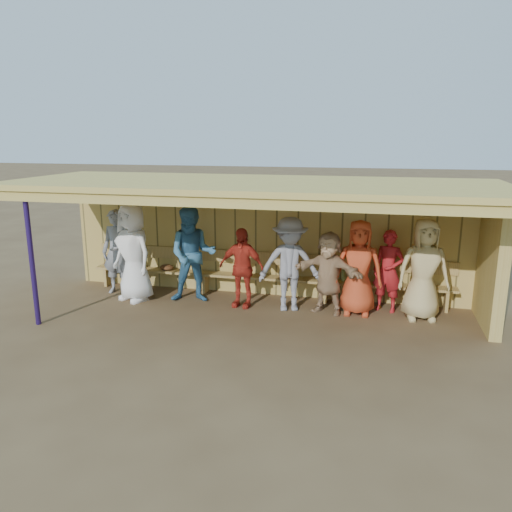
{
  "coord_description": "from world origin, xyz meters",
  "views": [
    {
      "loc": [
        2.17,
        -8.67,
        3.3
      ],
      "look_at": [
        0.0,
        0.35,
        1.05
      ],
      "focal_mm": 35.0,
      "sensor_mm": 36.0,
      "label": 1
    }
  ],
  "objects_px": {
    "player_f": "(328,273)",
    "player_g": "(388,271)",
    "bench": "(265,272)",
    "player_a": "(117,252)",
    "player_h": "(424,270)",
    "player_d": "(241,268)",
    "player_c": "(193,254)",
    "player_e": "(290,264)",
    "player_extra": "(358,268)",
    "player_b": "(133,253)"
  },
  "relations": [
    {
      "from": "player_f",
      "to": "player_h",
      "type": "xyz_separation_m",
      "value": [
        1.71,
        0.08,
        0.15
      ]
    },
    {
      "from": "player_a",
      "to": "bench",
      "type": "height_order",
      "value": "player_a"
    },
    {
      "from": "player_e",
      "to": "player_d",
      "type": "bearing_deg",
      "value": 166.55
    },
    {
      "from": "player_d",
      "to": "player_extra",
      "type": "distance_m",
      "value": 2.24
    },
    {
      "from": "player_c",
      "to": "player_d",
      "type": "height_order",
      "value": "player_c"
    },
    {
      "from": "player_b",
      "to": "player_extra",
      "type": "relative_size",
      "value": 1.11
    },
    {
      "from": "player_d",
      "to": "player_f",
      "type": "bearing_deg",
      "value": 7.31
    },
    {
      "from": "player_f",
      "to": "player_a",
      "type": "bearing_deg",
      "value": -164.65
    },
    {
      "from": "player_a",
      "to": "player_d",
      "type": "bearing_deg",
      "value": -4.21
    },
    {
      "from": "player_a",
      "to": "player_extra",
      "type": "height_order",
      "value": "player_a"
    },
    {
      "from": "player_a",
      "to": "player_e",
      "type": "bearing_deg",
      "value": -2.73
    },
    {
      "from": "player_g",
      "to": "bench",
      "type": "distance_m",
      "value": 2.51
    },
    {
      "from": "player_f",
      "to": "bench",
      "type": "bearing_deg",
      "value": 171.09
    },
    {
      "from": "player_e",
      "to": "player_extra",
      "type": "xyz_separation_m",
      "value": [
        1.29,
        0.08,
        -0.01
      ]
    },
    {
      "from": "player_b",
      "to": "player_e",
      "type": "distance_m",
      "value": 3.18
    },
    {
      "from": "player_a",
      "to": "player_d",
      "type": "height_order",
      "value": "player_a"
    },
    {
      "from": "player_c",
      "to": "player_d",
      "type": "relative_size",
      "value": 1.24
    },
    {
      "from": "player_d",
      "to": "player_f",
      "type": "distance_m",
      "value": 1.68
    },
    {
      "from": "player_h",
      "to": "player_d",
      "type": "bearing_deg",
      "value": 173.0
    },
    {
      "from": "player_f",
      "to": "player_g",
      "type": "relative_size",
      "value": 1.0
    },
    {
      "from": "player_d",
      "to": "player_h",
      "type": "bearing_deg",
      "value": 8.35
    },
    {
      "from": "player_c",
      "to": "player_e",
      "type": "distance_m",
      "value": 1.99
    },
    {
      "from": "bench",
      "to": "player_h",
      "type": "bearing_deg",
      "value": -11.3
    },
    {
      "from": "player_d",
      "to": "bench",
      "type": "xyz_separation_m",
      "value": [
        0.3,
        0.72,
        -0.26
      ]
    },
    {
      "from": "player_extra",
      "to": "player_d",
      "type": "bearing_deg",
      "value": -178.38
    },
    {
      "from": "player_d",
      "to": "player_e",
      "type": "relative_size",
      "value": 0.87
    },
    {
      "from": "player_f",
      "to": "player_g",
      "type": "xyz_separation_m",
      "value": [
        1.1,
        0.38,
        0.0
      ]
    },
    {
      "from": "player_b",
      "to": "player_g",
      "type": "height_order",
      "value": "player_b"
    },
    {
      "from": "bench",
      "to": "player_a",
      "type": "bearing_deg",
      "value": -170.83
    },
    {
      "from": "player_e",
      "to": "bench",
      "type": "height_order",
      "value": "player_e"
    },
    {
      "from": "player_a",
      "to": "player_c",
      "type": "distance_m",
      "value": 1.75
    },
    {
      "from": "player_b",
      "to": "player_g",
      "type": "distance_m",
      "value": 5.05
    },
    {
      "from": "player_b",
      "to": "bench",
      "type": "bearing_deg",
      "value": 42.91
    },
    {
      "from": "player_d",
      "to": "player_h",
      "type": "relative_size",
      "value": 0.84
    },
    {
      "from": "player_b",
      "to": "player_d",
      "type": "bearing_deg",
      "value": 27.79
    },
    {
      "from": "player_a",
      "to": "player_d",
      "type": "xyz_separation_m",
      "value": [
        2.78,
        -0.22,
        -0.11
      ]
    },
    {
      "from": "player_a",
      "to": "player_extra",
      "type": "bearing_deg",
      "value": -1.07
    },
    {
      "from": "player_g",
      "to": "player_extra",
      "type": "height_order",
      "value": "player_extra"
    },
    {
      "from": "player_b",
      "to": "player_c",
      "type": "height_order",
      "value": "player_b"
    },
    {
      "from": "player_c",
      "to": "player_d",
      "type": "xyz_separation_m",
      "value": [
        1.04,
        -0.09,
        -0.19
      ]
    },
    {
      "from": "player_b",
      "to": "player_e",
      "type": "height_order",
      "value": "player_b"
    },
    {
      "from": "player_d",
      "to": "player_f",
      "type": "relative_size",
      "value": 1.0
    },
    {
      "from": "player_c",
      "to": "player_g",
      "type": "relative_size",
      "value": 1.23
    },
    {
      "from": "player_c",
      "to": "player_extra",
      "type": "xyz_separation_m",
      "value": [
        3.27,
        0.01,
        -0.07
      ]
    },
    {
      "from": "player_f",
      "to": "player_h",
      "type": "distance_m",
      "value": 1.72
    },
    {
      "from": "player_h",
      "to": "player_a",
      "type": "bearing_deg",
      "value": 170.23
    },
    {
      "from": "player_g",
      "to": "bench",
      "type": "xyz_separation_m",
      "value": [
        -2.48,
        0.32,
        -0.26
      ]
    },
    {
      "from": "player_d",
      "to": "player_b",
      "type": "bearing_deg",
      "value": -170.1
    },
    {
      "from": "player_h",
      "to": "player_extra",
      "type": "distance_m",
      "value": 1.16
    },
    {
      "from": "player_e",
      "to": "player_h",
      "type": "distance_m",
      "value": 2.45
    }
  ]
}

